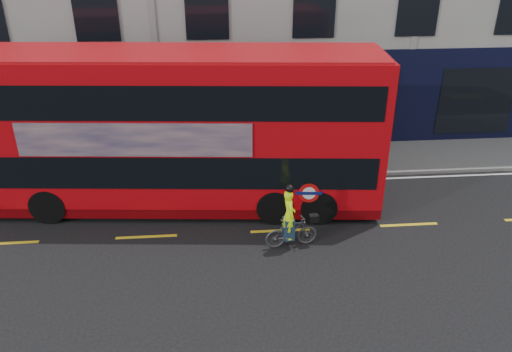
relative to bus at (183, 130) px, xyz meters
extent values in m
plane|color=black|center=(-1.14, -3.53, -2.57)|extent=(120.00, 120.00, 0.00)
cube|color=gray|center=(-1.14, 2.97, -2.51)|extent=(60.00, 3.00, 0.12)
cube|color=slate|center=(-1.14, 1.47, -2.50)|extent=(60.00, 0.12, 0.13)
cube|color=black|center=(-1.14, 4.45, -0.57)|extent=(50.00, 0.08, 4.00)
cube|color=silver|center=(-1.14, 1.17, -2.56)|extent=(58.00, 0.10, 0.01)
cube|color=red|center=(-0.05, 0.01, 0.16)|extent=(12.56, 3.95, 4.44)
cube|color=#620307|center=(-0.05, 0.01, -2.23)|extent=(12.55, 3.89, 0.34)
cube|color=black|center=(-0.05, 0.01, -0.83)|extent=(12.07, 3.94, 1.01)
cube|color=black|center=(-0.05, 0.01, 1.31)|extent=(12.07, 3.94, 1.01)
cube|color=#A20B10|center=(-0.05, 0.01, 2.40)|extent=(12.30, 3.81, 0.09)
cube|color=black|center=(6.12, -0.57, -0.83)|extent=(0.28, 2.52, 1.01)
cube|color=black|center=(6.12, -0.57, 1.31)|extent=(0.28, 2.52, 1.01)
cube|color=tan|center=(-1.30, -1.32, 0.24)|extent=(6.71, 0.67, 1.01)
cylinder|color=red|center=(3.73, -1.79, -1.44)|extent=(0.63, 0.08, 0.63)
cylinder|color=white|center=(3.73, -1.79, -1.44)|extent=(0.40, 0.06, 0.40)
cube|color=#0C1459|center=(3.73, -1.80, -1.44)|extent=(0.78, 0.09, 0.10)
cylinder|color=black|center=(4.20, -0.39, -2.01)|extent=(1.38, 2.95, 1.12)
cylinder|color=black|center=(2.86, -0.27, -2.01)|extent=(1.38, 2.95, 1.12)
cylinder|color=black|center=(-4.07, 0.38, -2.01)|extent=(1.38, 2.95, 1.12)
imported|color=#494C4E|center=(3.06, -2.85, -2.11)|extent=(1.57, 0.63, 0.92)
imported|color=#CAFF0C|center=(2.97, -2.87, -1.51)|extent=(0.42, 0.58, 1.47)
cube|color=black|center=(3.70, -2.77, -1.72)|extent=(0.28, 0.24, 0.20)
cube|color=#1B3048|center=(2.97, -2.87, -1.97)|extent=(0.32, 0.38, 0.64)
sphere|color=black|center=(2.97, -2.87, -0.70)|extent=(0.24, 0.24, 0.24)
camera|label=1|loc=(1.04, -14.74, 5.53)|focal=35.00mm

